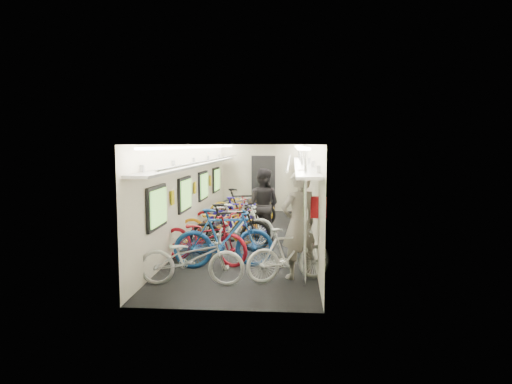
% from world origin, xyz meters
% --- Properties ---
extents(train_car_shell, '(10.00, 10.00, 10.00)m').
position_xyz_m(train_car_shell, '(-0.36, 0.71, 1.66)').
color(train_car_shell, black).
rests_on(train_car_shell, ground).
extents(bicycle_0, '(1.84, 0.68, 0.96)m').
position_xyz_m(bicycle_0, '(-0.67, -3.86, 0.48)').
color(bicycle_0, '#B0B2B5').
rests_on(bicycle_0, ground).
extents(bicycle_1, '(2.02, 0.93, 1.17)m').
position_xyz_m(bicycle_1, '(-0.28, -2.71, 0.59)').
color(bicycle_1, navy).
rests_on(bicycle_1, ground).
extents(bicycle_2, '(2.11, 1.43, 1.05)m').
position_xyz_m(bicycle_2, '(-0.73, -2.39, 0.52)').
color(bicycle_2, maroon).
rests_on(bicycle_2, ground).
extents(bicycle_3, '(1.93, 1.13, 1.12)m').
position_xyz_m(bicycle_3, '(-0.32, -1.54, 0.56)').
color(bicycle_3, black).
rests_on(bicycle_3, ground).
extents(bicycle_4, '(1.99, 0.90, 1.01)m').
position_xyz_m(bicycle_4, '(-0.72, -0.69, 0.50)').
color(bicycle_4, orange).
rests_on(bicycle_4, ground).
extents(bicycle_5, '(1.74, 0.78, 1.01)m').
position_xyz_m(bicycle_5, '(-0.22, -0.74, 0.50)').
color(bicycle_5, white).
rests_on(bicycle_5, ground).
extents(bicycle_6, '(2.05, 1.29, 1.02)m').
position_xyz_m(bicycle_6, '(-0.67, 0.52, 0.51)').
color(bicycle_6, '#A3A3A8').
rests_on(bicycle_6, ground).
extents(bicycle_7, '(1.70, 0.49, 1.02)m').
position_xyz_m(bicycle_7, '(-0.34, 0.55, 0.51)').
color(bicycle_7, '#291BA6').
rests_on(bicycle_7, ground).
extents(bicycle_8, '(1.92, 1.10, 0.96)m').
position_xyz_m(bicycle_8, '(-0.75, 0.84, 0.48)').
color(bicycle_8, maroon).
rests_on(bicycle_8, ground).
extents(bicycle_9, '(2.00, 0.98, 1.16)m').
position_xyz_m(bicycle_9, '(-0.37, 1.48, 0.58)').
color(bicycle_9, black).
rests_on(bicycle_9, ground).
extents(bicycle_10, '(2.15, 1.26, 1.07)m').
position_xyz_m(bicycle_10, '(-0.47, 2.30, 0.53)').
color(bicycle_10, '#F1AB16').
rests_on(bicycle_10, ground).
extents(bicycle_11, '(1.65, 1.05, 0.96)m').
position_xyz_m(bicycle_11, '(0.99, -3.48, 0.48)').
color(bicycle_11, silver).
rests_on(bicycle_11, ground).
extents(bicycle_12, '(1.87, 0.94, 0.94)m').
position_xyz_m(bicycle_12, '(-0.46, 3.41, 0.47)').
color(bicycle_12, slate).
rests_on(bicycle_12, ground).
extents(passenger_near, '(0.86, 0.78, 1.97)m').
position_xyz_m(passenger_near, '(1.16, -3.28, 0.98)').
color(passenger_near, gray).
rests_on(passenger_near, ground).
extents(passenger_mid, '(1.03, 0.89, 1.82)m').
position_xyz_m(passenger_mid, '(0.31, -0.24, 0.91)').
color(passenger_mid, black).
rests_on(passenger_mid, ground).
extents(backpack, '(0.29, 0.24, 0.38)m').
position_xyz_m(backpack, '(1.51, -3.21, 1.28)').
color(backpack, '#B21118').
rests_on(backpack, passenger_near).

